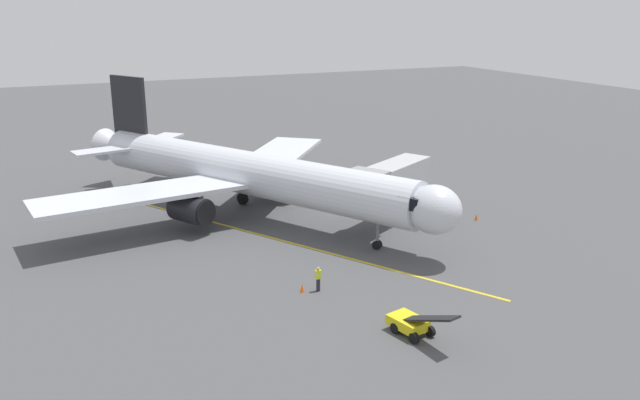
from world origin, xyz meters
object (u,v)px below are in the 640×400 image
object	(u,v)px
airplane	(244,173)
jet_bridge	(386,183)
safety_cone_nose_right	(476,217)
safety_cone_nose_left	(302,288)
ground_crew_marshaller	(318,279)
belt_loader_near_nose	(412,323)

from	to	relation	value
airplane	jet_bridge	bearing A→B (deg)	144.49
safety_cone_nose_right	safety_cone_nose_left	bearing A→B (deg)	19.93
safety_cone_nose_left	airplane	bearing A→B (deg)	-95.81
ground_crew_marshaller	belt_loader_near_nose	bearing A→B (deg)	107.68
safety_cone_nose_left	safety_cone_nose_right	bearing A→B (deg)	-160.07
jet_bridge	airplane	bearing A→B (deg)	-35.51
jet_bridge	safety_cone_nose_right	world-z (taller)	jet_bridge
safety_cone_nose_left	safety_cone_nose_right	xyz separation A→B (m)	(-19.83, -7.19, 0.00)
belt_loader_near_nose	safety_cone_nose_right	bearing A→B (deg)	-137.33
airplane	safety_cone_nose_left	world-z (taller)	airplane
airplane	belt_loader_near_nose	world-z (taller)	airplane
safety_cone_nose_right	belt_loader_near_nose	bearing A→B (deg)	42.67
belt_loader_near_nose	safety_cone_nose_left	bearing A→B (deg)	-66.46
jet_bridge	safety_cone_nose_right	distance (m)	8.99
jet_bridge	safety_cone_nose_right	xyz separation A→B (m)	(-7.94, 2.37, -3.49)
airplane	safety_cone_nose_right	xyz separation A→B (m)	(-18.11, 9.62, -3.73)
airplane	jet_bridge	distance (m)	12.50
belt_loader_near_nose	safety_cone_nose_right	world-z (taller)	belt_loader_near_nose
airplane	safety_cone_nose_right	size ratio (longest dim) A/B	67.00
safety_cone_nose_left	belt_loader_near_nose	bearing A→B (deg)	113.54
belt_loader_near_nose	jet_bridge	bearing A→B (deg)	-115.78
ground_crew_marshaller	belt_loader_near_nose	xyz separation A→B (m)	(-2.42, 7.60, -0.17)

